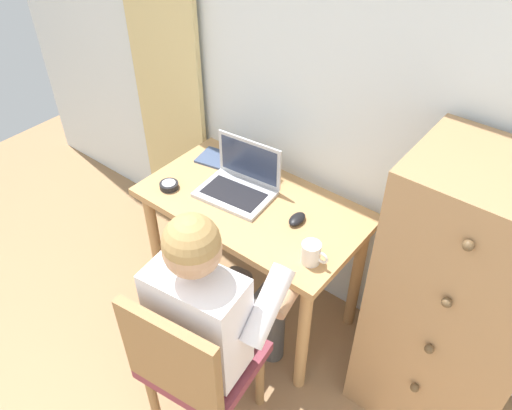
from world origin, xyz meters
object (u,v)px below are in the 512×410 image
at_px(desk_clock, 169,185).
at_px(notebook_pad, 219,159).
at_px(laptop, 240,182).
at_px(computer_mouse, 297,219).
at_px(chair, 193,364).
at_px(coffee_mug, 312,253).
at_px(dresser, 455,307).
at_px(desk, 253,222).
at_px(person_seated, 217,303).

bearing_deg(desk_clock, notebook_pad, 84.28).
distance_m(laptop, computer_mouse, 0.34).
bearing_deg(laptop, desk_clock, -145.10).
bearing_deg(notebook_pad, chair, -66.17).
xyz_separation_m(laptop, computer_mouse, (0.34, -0.01, -0.04)).
bearing_deg(coffee_mug, dresser, 22.25).
height_order(desk, person_seated, person_seated).
relative_size(desk, desk_clock, 11.73).
distance_m(dresser, laptop, 1.07).
bearing_deg(computer_mouse, desk_clock, -166.59).
relative_size(desk, chair, 1.22).
bearing_deg(laptop, person_seated, -58.54).
xyz_separation_m(person_seated, computer_mouse, (0.01, 0.52, 0.09)).
bearing_deg(notebook_pad, person_seated, -60.44).
distance_m(desk_clock, coffee_mug, 0.80).
distance_m(dresser, chair, 1.05).
xyz_separation_m(desk, dresser, (0.96, 0.07, 0.04)).
bearing_deg(notebook_pad, computer_mouse, -25.01).
bearing_deg(laptop, notebook_pad, 152.95).
bearing_deg(laptop, desk, -17.08).
bearing_deg(dresser, coffee_mug, -157.75).
relative_size(computer_mouse, desk_clock, 1.11).
height_order(computer_mouse, notebook_pad, computer_mouse).
height_order(person_seated, coffee_mug, person_seated).
bearing_deg(notebook_pad, desk, -35.80).
relative_size(desk, laptop, 2.90).
distance_m(chair, coffee_mug, 0.64).
xyz_separation_m(chair, desk_clock, (-0.63, 0.52, 0.27)).
distance_m(desk, chair, 0.74).
bearing_deg(desk_clock, dresser, 10.01).
distance_m(dresser, notebook_pad, 1.31).
bearing_deg(desk, notebook_pad, 155.68).
bearing_deg(chair, computer_mouse, 90.61).
xyz_separation_m(dresser, coffee_mug, (-0.54, -0.22, 0.13)).
relative_size(dresser, chair, 1.51).
xyz_separation_m(chair, notebook_pad, (-0.59, 0.84, 0.26)).
xyz_separation_m(desk_clock, notebook_pad, (0.03, 0.32, -0.01)).
distance_m(chair, computer_mouse, 0.75).
bearing_deg(person_seated, dresser, 37.92).
relative_size(desk, computer_mouse, 10.55).
bearing_deg(coffee_mug, computer_mouse, 138.07).
bearing_deg(desk, dresser, 4.30).
bearing_deg(desk_clock, chair, -39.55).
relative_size(chair, coffee_mug, 7.22).
height_order(dresser, desk_clock, dresser).
bearing_deg(desk_clock, computer_mouse, 16.23).
bearing_deg(desk, computer_mouse, 3.83).
distance_m(computer_mouse, coffee_mug, 0.25).
bearing_deg(dresser, desk_clock, -169.99).
distance_m(computer_mouse, desk_clock, 0.64).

